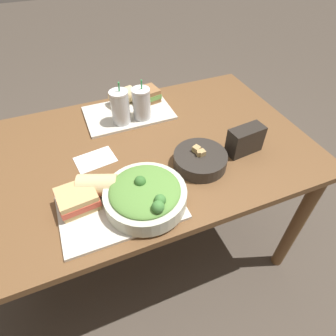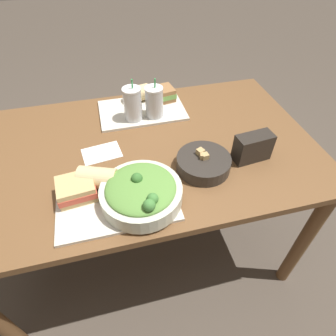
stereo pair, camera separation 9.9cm
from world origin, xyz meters
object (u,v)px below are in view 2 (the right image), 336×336
baguette_far (138,93)px  sandwich_far (162,94)px  drink_cup_dark (133,105)px  napkin_folded (102,154)px  chip_bag (253,147)px  drink_cup_red (154,103)px  salad_bowl (141,192)px  baguette_near (98,178)px  soup_bowl (203,163)px  sandwich_near (76,189)px

baguette_far → sandwich_far: bearing=-114.4°
drink_cup_dark → napkin_folded: bearing=-129.7°
chip_bag → drink_cup_dark: bearing=131.8°
sandwich_far → drink_cup_red: bearing=-126.2°
salad_bowl → drink_cup_dark: size_ratio=1.40×
baguette_near → napkin_folded: 0.19m
soup_bowl → baguette_far: (-0.16, 0.53, 0.02)m
napkin_folded → soup_bowl: bearing=-25.5°
soup_bowl → drink_cup_dark: 0.44m
drink_cup_dark → napkin_folded: 0.27m
baguette_far → chip_bag: (0.36, -0.53, 0.01)m
baguette_near → drink_cup_red: (0.28, 0.39, 0.03)m
sandwich_far → baguette_far: size_ratio=1.07×
sandwich_far → drink_cup_dark: 0.21m
soup_bowl → baguette_far: 0.56m
baguette_near → sandwich_far: (0.35, 0.51, -0.01)m
chip_bag → drink_cup_red: bearing=123.9°
drink_cup_red → napkin_folded: size_ratio=1.13×
baguette_near → drink_cup_dark: size_ratio=0.77×
soup_bowl → sandwich_near: bearing=-175.9°
salad_bowl → baguette_near: 0.17m
sandwich_near → baguette_far: size_ratio=1.09×
sandwich_far → drink_cup_red: size_ratio=0.73×
salad_bowl → baguette_far: (0.10, 0.64, -0.00)m
baguette_near → napkin_folded: (0.02, 0.18, -0.05)m
napkin_folded → sandwich_near: bearing=-114.3°
salad_bowl → sandwich_far: (0.21, 0.62, -0.01)m
sandwich_near → drink_cup_dark: bearing=51.4°
sandwich_near → chip_bag: size_ratio=0.92×
salad_bowl → drink_cup_red: (0.15, 0.49, 0.03)m
baguette_far → chip_bag: chip_bag is taller
sandwich_near → drink_cup_dark: drink_cup_dark is taller
soup_bowl → chip_bag: chip_bag is taller
sandwich_near → drink_cup_dark: 0.49m
salad_bowl → napkin_folded: size_ratio=1.66×
soup_bowl → sandwich_near: same height
sandwich_far → chip_bag: (0.25, -0.50, 0.01)m
salad_bowl → baguette_near: salad_bowl is taller
sandwich_far → baguette_far: bearing=158.0°
baguette_far → drink_cup_dark: drink_cup_dark is taller
salad_bowl → baguette_far: bearing=81.1°
baguette_far → sandwich_near: bearing=139.1°
soup_bowl → baguette_near: 0.39m
drink_cup_dark → chip_bag: (0.41, -0.37, -0.03)m
sandwich_near → chip_bag: chip_bag is taller
baguette_far → chip_bag: 0.64m
chip_bag → napkin_folded: (-0.58, 0.17, -0.05)m
soup_bowl → chip_bag: size_ratio=1.37×
baguette_near → chip_bag: size_ratio=1.01×
drink_cup_dark → drink_cup_red: drink_cup_dark is taller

